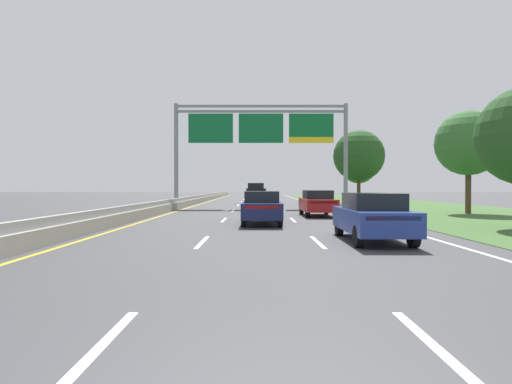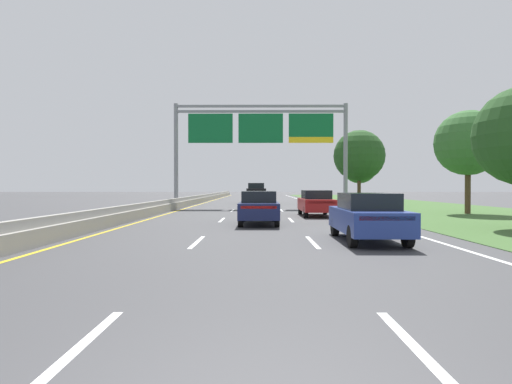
{
  "view_description": "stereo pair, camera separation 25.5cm",
  "coord_description": "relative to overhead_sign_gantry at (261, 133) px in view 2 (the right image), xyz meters",
  "views": [
    {
      "loc": [
        -0.13,
        -2.83,
        1.77
      ],
      "look_at": [
        -0.05,
        24.33,
        1.44
      ],
      "focal_mm": 29.27,
      "sensor_mm": 36.0,
      "label": 1
    },
    {
      "loc": [
        0.13,
        -2.83,
        1.77
      ],
      "look_at": [
        -0.05,
        24.33,
        1.44
      ],
      "focal_mm": 29.27,
      "sensor_mm": 36.0,
      "label": 2
    }
  ],
  "objects": [
    {
      "name": "roadside_tree_mid",
      "position": [
        13.55,
        -8.63,
        -1.77
      ],
      "size": [
        4.25,
        4.25,
        6.78
      ],
      "color": "#4C3823",
      "rests_on": "ground"
    },
    {
      "name": "lane_striping",
      "position": [
        -0.3,
        1.32,
        -6.41
      ],
      "size": [
        11.96,
        106.0,
        0.01
      ],
      "color": "white",
      "rests_on": "ground"
    },
    {
      "name": "pickup_truck_black",
      "position": [
        -0.45,
        8.86,
        -5.34
      ],
      "size": [
        2.07,
        5.42,
        2.2
      ],
      "rotation": [
        0.0,
        0.0,
        1.58
      ],
      "color": "black",
      "rests_on": "ground"
    },
    {
      "name": "car_red_right_lane_sedan",
      "position": [
        3.32,
        -10.67,
        -5.59
      ],
      "size": [
        1.85,
        4.41,
        1.57
      ],
      "rotation": [
        0.0,
        0.0,
        1.58
      ],
      "color": "maroon",
      "rests_on": "ground"
    },
    {
      "name": "grass_verge_right",
      "position": [
        13.65,
        1.78,
        -6.4
      ],
      "size": [
        14.0,
        110.0,
        0.02
      ],
      "primitive_type": "cube",
      "color": "#3D602D",
      "rests_on": "ground"
    },
    {
      "name": "car_blue_right_lane_sedan",
      "position": [
        3.37,
        -22.46,
        -5.59
      ],
      "size": [
        1.87,
        4.42,
        1.57
      ],
      "rotation": [
        0.0,
        0.0,
        1.56
      ],
      "color": "navy",
      "rests_on": "ground"
    },
    {
      "name": "ground_plane",
      "position": [
        -0.3,
        1.78,
        -6.41
      ],
      "size": [
        220.0,
        220.0,
        0.0
      ],
      "primitive_type": "plane",
      "color": "#3D3D3F"
    },
    {
      "name": "roadside_tree_distant",
      "position": [
        12.56,
        16.68,
        -1.96
      ],
      "size": [
        4.47,
        4.47,
        6.69
      ],
      "color": "#4C3823",
      "rests_on": "ground"
    },
    {
      "name": "car_navy_centre_lane_sedan",
      "position": [
        -0.16,
        -16.24,
        -5.59
      ],
      "size": [
        1.84,
        4.41,
        1.57
      ],
      "rotation": [
        0.0,
        0.0,
        1.57
      ],
      "color": "#161E47",
      "rests_on": "ground"
    },
    {
      "name": "overhead_sign_gantry",
      "position": [
        0.0,
        0.0,
        0.0
      ],
      "size": [
        15.06,
        0.42,
        8.99
      ],
      "color": "gray",
      "rests_on": "ground"
    },
    {
      "name": "roadside_tree_far",
      "position": [
        10.05,
        6.42,
        -1.46
      ],
      "size": [
        5.17,
        5.17,
        7.55
      ],
      "color": "#4C3823",
      "rests_on": "ground"
    },
    {
      "name": "median_barrier_concrete",
      "position": [
        -6.9,
        1.78,
        -6.06
      ],
      "size": [
        0.6,
        110.0,
        0.85
      ],
      "color": "#99968E",
      "rests_on": "ground"
    }
  ]
}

